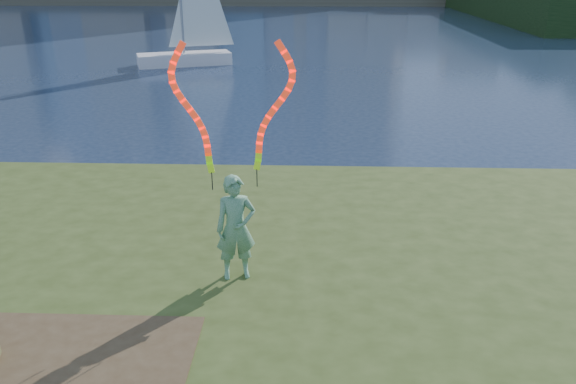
{
  "coord_description": "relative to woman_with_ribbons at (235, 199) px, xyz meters",
  "views": [
    {
      "loc": [
        0.88,
        -8.61,
        5.65
      ],
      "look_at": [
        0.53,
        1.0,
        1.73
      ],
      "focal_mm": 35.0,
      "sensor_mm": 36.0,
      "label": 1
    }
  ],
  "objects": [
    {
      "name": "woman_with_ribbons",
      "position": [
        0.0,
        0.0,
        0.0
      ],
      "size": [
        2.06,
        0.67,
        4.15
      ],
      "rotation": [
        0.0,
        0.0,
        0.24
      ],
      "color": "#136628",
      "rests_on": "grassy_knoll"
    },
    {
      "name": "ground",
      "position": [
        0.26,
        0.46,
        -2.19
      ],
      "size": [
        320.0,
        320.0,
        0.0
      ],
      "primitive_type": "plane",
      "color": "#18253E",
      "rests_on": "ground"
    },
    {
      "name": "sailboat",
      "position": [
        -6.01,
        25.74,
        -0.69
      ],
      "size": [
        5.74,
        3.5,
        8.76
      ],
      "rotation": [
        0.0,
        0.0,
        0.35
      ],
      "color": "white",
      "rests_on": "ground"
    },
    {
      "name": "grassy_knoll",
      "position": [
        0.26,
        -1.84,
        -1.85
      ],
      "size": [
        20.0,
        18.0,
        0.8
      ],
      "color": "#364518",
      "rests_on": "ground"
    }
  ]
}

